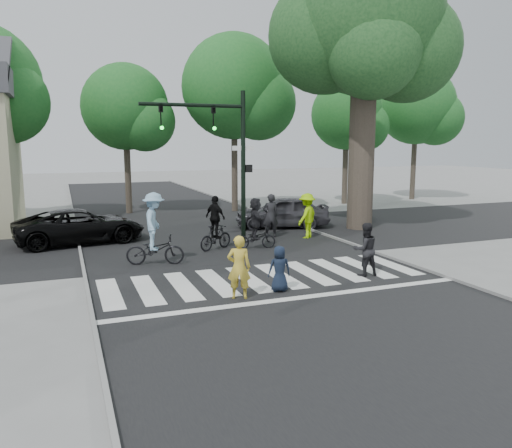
{
  "coord_description": "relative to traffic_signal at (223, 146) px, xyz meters",
  "views": [
    {
      "loc": [
        -5.51,
        -12.47,
        4.0
      ],
      "look_at": [
        0.5,
        3.0,
        1.3
      ],
      "focal_mm": 35.0,
      "sensor_mm": 36.0,
      "label": 1
    }
  ],
  "objects": [
    {
      "name": "ground",
      "position": [
        -0.35,
        -6.2,
        -3.9
      ],
      "size": [
        120.0,
        120.0,
        0.0
      ],
      "primitive_type": "plane",
      "color": "gray",
      "rests_on": "ground"
    },
    {
      "name": "road_stem",
      "position": [
        -0.35,
        -1.2,
        -3.9
      ],
      "size": [
        10.0,
        70.0,
        0.01
      ],
      "primitive_type": "cube",
      "color": "black",
      "rests_on": "ground"
    },
    {
      "name": "road_cross",
      "position": [
        -0.35,
        1.8,
        -3.89
      ],
      "size": [
        70.0,
        10.0,
        0.01
      ],
      "primitive_type": "cube",
      "color": "black",
      "rests_on": "ground"
    },
    {
      "name": "curb_left",
      "position": [
        -5.4,
        -1.2,
        -3.85
      ],
      "size": [
        0.1,
        70.0,
        0.1
      ],
      "primitive_type": "cube",
      "color": "gray",
      "rests_on": "ground"
    },
    {
      "name": "curb_right",
      "position": [
        4.7,
        -1.2,
        -3.85
      ],
      "size": [
        0.1,
        70.0,
        0.1
      ],
      "primitive_type": "cube",
      "color": "gray",
      "rests_on": "ground"
    },
    {
      "name": "crosswalk",
      "position": [
        -0.35,
        -5.54,
        -3.89
      ],
      "size": [
        10.0,
        3.85,
        0.01
      ],
      "color": "silver",
      "rests_on": "ground"
    },
    {
      "name": "traffic_signal",
      "position": [
        0.0,
        0.0,
        0.0
      ],
      "size": [
        4.45,
        0.29,
        6.0
      ],
      "color": "black",
      "rests_on": "ground"
    },
    {
      "name": "eucalyptus",
      "position": [
        7.18,
        1.47,
        5.18
      ],
      "size": [
        8.3,
        7.2,
        13.0
      ],
      "color": "brown",
      "rests_on": "ground"
    },
    {
      "name": "bg_tree_2",
      "position": [
        -2.11,
        10.42,
        1.88
      ],
      "size": [
        5.04,
        4.8,
        8.4
      ],
      "color": "brown",
      "rests_on": "ground"
    },
    {
      "name": "bg_tree_3",
      "position": [
        3.95,
        9.07,
        3.04
      ],
      "size": [
        6.3,
        6.0,
        10.2
      ],
      "color": "brown",
      "rests_on": "ground"
    },
    {
      "name": "bg_tree_4",
      "position": [
        11.88,
        9.93,
        1.73
      ],
      "size": [
        4.83,
        4.6,
        8.15
      ],
      "color": "brown",
      "rests_on": "ground"
    },
    {
      "name": "bg_tree_5",
      "position": [
        17.92,
        10.5,
        2.46
      ],
      "size": [
        5.67,
        5.4,
        9.3
      ],
      "color": "brown",
      "rests_on": "ground"
    },
    {
      "name": "pedestrian_woman",
      "position": [
        -1.75,
        -6.86,
        -3.07
      ],
      "size": [
        0.72,
        0.6,
        1.67
      ],
      "primitive_type": "imported",
      "rotation": [
        0.0,
        0.0,
        2.76
      ],
      "color": "gold",
      "rests_on": "ground"
    },
    {
      "name": "pedestrian_child",
      "position": [
        -0.51,
        -6.66,
        -3.27
      ],
      "size": [
        0.67,
        0.49,
        1.26
      ],
      "primitive_type": "imported",
      "rotation": [
        0.0,
        0.0,
        2.98
      ],
      "color": "#151F32",
      "rests_on": "ground"
    },
    {
      "name": "pedestrian_adult",
      "position": [
        2.57,
        -6.09,
        -3.08
      ],
      "size": [
        0.84,
        0.68,
        1.63
      ],
      "primitive_type": "imported",
      "rotation": [
        0.0,
        0.0,
        3.06
      ],
      "color": "black",
      "rests_on": "ground"
    },
    {
      "name": "cyclist_left",
      "position": [
        -3.13,
        -2.37,
        -2.86
      ],
      "size": [
        2.01,
        1.39,
        2.41
      ],
      "color": "black",
      "rests_on": "ground"
    },
    {
      "name": "cyclist_mid",
      "position": [
        -0.58,
        -0.84,
        -3.06
      ],
      "size": [
        1.6,
        1.12,
        2.06
      ],
      "color": "black",
      "rests_on": "ground"
    },
    {
      "name": "cyclist_right",
      "position": [
        0.89,
        -1.22,
        -3.03
      ],
      "size": [
        1.62,
        1.5,
        1.96
      ],
      "color": "black",
      "rests_on": "ground"
    },
    {
      "name": "car_suv",
      "position": [
        -5.29,
        2.33,
        -3.2
      ],
      "size": [
        5.35,
        3.11,
        1.4
      ],
      "primitive_type": "imported",
      "rotation": [
        0.0,
        0.0,
        1.73
      ],
      "color": "black",
      "rests_on": "ground"
    },
    {
      "name": "car_grey",
      "position": [
        3.83,
        2.84,
        -3.15
      ],
      "size": [
        4.74,
        2.98,
        1.5
      ],
      "primitive_type": "imported",
      "rotation": [
        0.0,
        0.0,
        -1.87
      ],
      "color": "#3A383E",
      "rests_on": "ground"
    },
    {
      "name": "bystander_hivis",
      "position": [
        3.71,
        0.02,
        -2.95
      ],
      "size": [
        1.42,
        1.3,
        1.91
      ],
      "primitive_type": "imported",
      "rotation": [
        0.0,
        0.0,
        3.77
      ],
      "color": "#97D906",
      "rests_on": "ground"
    },
    {
      "name": "bystander_dark",
      "position": [
        2.31,
        0.66,
        -2.96
      ],
      "size": [
        0.74,
        0.54,
        1.88
      ],
      "primitive_type": "imported",
      "rotation": [
        0.0,
        0.0,
        3.0
      ],
      "color": "black",
      "rests_on": "ground"
    }
  ]
}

